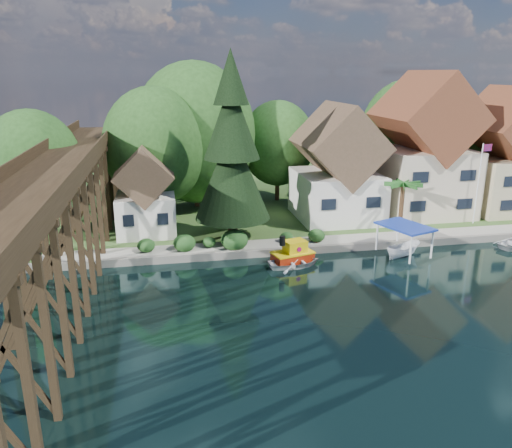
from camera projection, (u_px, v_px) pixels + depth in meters
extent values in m
plane|color=black|center=(314.00, 297.00, 32.85)|extent=(140.00, 140.00, 0.00)
cube|color=#2F481C|center=(237.00, 184.00, 64.74)|extent=(140.00, 52.00, 0.50)
cube|color=slate|center=(332.00, 248.00, 40.98)|extent=(60.00, 0.40, 0.62)
cube|color=gray|center=(350.00, 239.00, 42.49)|extent=(50.00, 2.60, 0.06)
cube|color=black|center=(2.00, 339.00, 19.83)|extent=(4.00, 0.36, 8.00)
cube|color=black|center=(23.00, 304.00, 22.84)|extent=(4.00, 0.36, 8.00)
cube|color=black|center=(38.00, 277.00, 25.85)|extent=(4.00, 0.36, 8.00)
cube|color=black|center=(51.00, 256.00, 28.86)|extent=(4.00, 0.36, 8.00)
cube|color=black|center=(61.00, 239.00, 31.87)|extent=(4.00, 0.36, 8.00)
cube|color=black|center=(69.00, 224.00, 34.87)|extent=(4.00, 0.36, 8.00)
cube|color=black|center=(77.00, 212.00, 37.88)|extent=(4.00, 0.36, 8.00)
cube|color=black|center=(83.00, 202.00, 40.89)|extent=(4.00, 0.36, 8.00)
cube|color=black|center=(88.00, 193.00, 43.90)|extent=(4.00, 0.36, 8.00)
cube|color=black|center=(92.00, 185.00, 46.91)|extent=(4.00, 0.36, 8.00)
cube|color=black|center=(96.00, 178.00, 49.92)|extent=(4.00, 0.36, 8.00)
cube|color=black|center=(100.00, 172.00, 52.92)|extent=(4.00, 0.36, 8.00)
cube|color=black|center=(34.00, 169.00, 33.01)|extent=(0.35, 44.00, 0.35)
cube|color=black|center=(89.00, 167.00, 33.63)|extent=(0.35, 44.00, 0.35)
cube|color=black|center=(61.00, 164.00, 33.23)|extent=(4.00, 44.00, 0.30)
cube|color=black|center=(28.00, 156.00, 32.72)|extent=(0.12, 44.00, 0.80)
cube|color=black|center=(92.00, 154.00, 33.42)|extent=(0.12, 44.00, 0.80)
cube|color=white|center=(336.00, 195.00, 48.32)|extent=(7.50, 8.00, 4.50)
cube|color=brown|center=(338.00, 144.00, 46.88)|extent=(7.64, 8.64, 7.64)
cube|color=black|center=(329.00, 205.00, 44.09)|extent=(1.35, 0.08, 1.00)
cube|color=black|center=(373.00, 202.00, 44.83)|extent=(1.35, 0.08, 1.00)
cube|color=beige|center=(420.00, 181.00, 50.09)|extent=(8.50, 8.50, 6.50)
cube|color=brown|center=(426.00, 117.00, 48.25)|extent=(8.65, 9.18, 8.65)
cube|color=black|center=(420.00, 188.00, 45.54)|extent=(1.53, 0.08, 1.00)
cube|color=black|center=(467.00, 186.00, 46.38)|extent=(1.53, 0.08, 1.00)
cube|color=tan|center=(503.00, 183.00, 51.35)|extent=(8.00, 8.00, 5.50)
cube|color=brown|center=(511.00, 128.00, 49.71)|extent=(8.15, 8.64, 8.15)
cube|color=black|center=(510.00, 190.00, 47.08)|extent=(1.44, 0.08, 1.00)
cube|color=white|center=(147.00, 214.00, 43.88)|extent=(5.00, 5.00, 3.50)
cube|color=brown|center=(144.00, 174.00, 42.85)|extent=(5.09, 5.40, 5.09)
cube|color=black|center=(128.00, 221.00, 41.20)|extent=(0.90, 0.08, 1.00)
cube|color=black|center=(163.00, 219.00, 41.69)|extent=(0.90, 0.08, 1.00)
cylinder|color=#382314|center=(158.00, 196.00, 48.14)|extent=(0.50, 0.50, 4.50)
ellipsoid|color=#1F4317|center=(155.00, 147.00, 46.76)|extent=(4.40, 4.40, 5.06)
cylinder|color=#382314|center=(196.00, 183.00, 52.54)|extent=(0.50, 0.50, 4.95)
ellipsoid|color=#1F4317|center=(195.00, 133.00, 51.02)|extent=(5.00, 5.00, 5.75)
cylinder|color=#382314|center=(277.00, 182.00, 55.20)|extent=(0.50, 0.50, 4.05)
ellipsoid|color=#1F4317|center=(278.00, 143.00, 53.96)|extent=(4.00, 4.00, 4.60)
cylinder|color=#382314|center=(403.00, 175.00, 57.78)|extent=(0.50, 0.50, 4.50)
ellipsoid|color=#1F4317|center=(407.00, 134.00, 56.40)|extent=(4.60, 4.60, 5.29)
cylinder|color=#382314|center=(486.00, 183.00, 55.57)|extent=(0.50, 0.50, 3.60)
ellipsoid|color=#1F4317|center=(491.00, 149.00, 54.46)|extent=(3.80, 3.80, 4.37)
cylinder|color=#382314|center=(39.00, 214.00, 42.68)|extent=(0.50, 0.50, 4.05)
ellipsoid|color=#1F4317|center=(33.00, 165.00, 41.44)|extent=(4.00, 4.00, 4.60)
ellipsoid|color=#1C4418|center=(184.00, 241.00, 39.72)|extent=(1.98, 1.98, 1.53)
ellipsoid|color=#1C4418|center=(209.00, 241.00, 40.40)|extent=(1.54, 1.54, 1.19)
ellipsoid|color=#1C4418|center=(234.00, 238.00, 40.21)|extent=(2.20, 2.20, 1.70)
ellipsoid|color=#1C4418|center=(146.00, 244.00, 39.40)|extent=(1.76, 1.76, 1.36)
ellipsoid|color=#1C4418|center=(287.00, 236.00, 41.64)|extent=(1.54, 1.54, 1.19)
ellipsoid|color=#1C4418|center=(316.00, 234.00, 41.78)|extent=(1.76, 1.76, 1.36)
cylinder|color=#382314|center=(233.00, 223.00, 42.29)|extent=(0.86, 0.86, 2.86)
cone|color=black|center=(232.00, 173.00, 41.04)|extent=(6.30, 6.30, 7.64)
cone|color=black|center=(231.00, 120.00, 39.79)|extent=(4.58, 4.58, 6.21)
cone|color=black|center=(231.00, 76.00, 38.81)|extent=(2.86, 2.86, 4.30)
cylinder|color=#382314|center=(401.00, 208.00, 44.82)|extent=(0.40, 0.40, 4.01)
ellipsoid|color=#1C4D19|center=(403.00, 184.00, 44.18)|extent=(3.58, 3.58, 0.91)
cylinder|color=white|center=(478.00, 184.00, 46.09)|extent=(0.11, 0.11, 7.54)
cube|color=red|center=(487.00, 148.00, 45.36)|extent=(1.05, 0.32, 0.65)
cube|color=#B1250B|center=(292.00, 258.00, 38.77)|extent=(3.39, 2.38, 0.82)
cube|color=yellow|center=(293.00, 253.00, 38.64)|extent=(3.52, 2.51, 0.10)
cube|color=yellow|center=(295.00, 247.00, 38.60)|extent=(1.90, 1.61, 1.02)
cylinder|color=black|center=(282.00, 241.00, 37.93)|extent=(0.45, 0.45, 0.72)
cylinder|color=#AE0D5F|center=(299.00, 249.00, 38.05)|extent=(0.38, 0.18, 0.37)
cylinder|color=#AE0D5F|center=(291.00, 244.00, 39.14)|extent=(0.38, 0.18, 0.37)
cylinder|color=#AE0D5F|center=(304.00, 245.00, 38.94)|extent=(0.18, 0.38, 0.37)
imported|color=silver|center=(295.00, 261.00, 37.94)|extent=(4.31, 3.29, 0.83)
imported|color=white|center=(403.00, 249.00, 39.79)|extent=(3.55, 2.30, 1.28)
cube|color=#1833A1|center=(405.00, 226.00, 39.23)|extent=(4.05, 4.83, 0.15)
cylinder|color=white|center=(432.00, 244.00, 38.64)|extent=(0.15, 0.15, 2.32)
cylinder|color=white|center=(398.00, 232.00, 41.61)|extent=(0.15, 0.15, 2.32)
cylinder|color=white|center=(411.00, 249.00, 37.52)|extent=(0.15, 0.15, 2.32)
cylinder|color=white|center=(377.00, 236.00, 40.49)|extent=(0.15, 0.15, 2.32)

